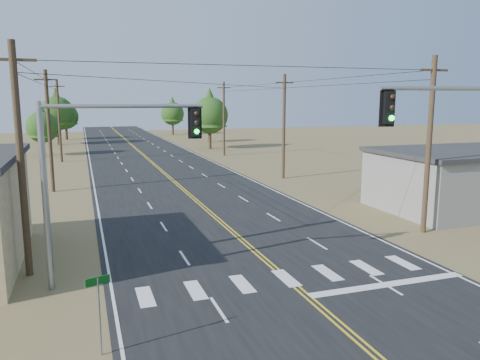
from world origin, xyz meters
name	(u,v)px	position (x,y,z in m)	size (l,w,h in m)	color
road	(182,188)	(0.00, 30.00, 0.01)	(15.00, 200.00, 0.02)	black
utility_pole_left_near	(21,159)	(-10.50, 12.00, 5.12)	(1.80, 0.30, 10.00)	#4C3826
utility_pole_left_mid	(49,130)	(-10.50, 32.00, 5.12)	(1.80, 0.30, 10.00)	#4C3826
utility_pole_left_far	(59,120)	(-10.50, 52.00, 5.12)	(1.80, 0.30, 10.00)	#4C3826
utility_pole_right_near	(429,144)	(10.50, 12.00, 5.12)	(1.80, 0.30, 10.00)	#4C3826
utility_pole_right_mid	(284,126)	(10.50, 32.00, 5.12)	(1.80, 0.30, 10.00)	#4C3826
utility_pole_right_far	(224,118)	(10.50, 52.00, 5.12)	(1.80, 0.30, 10.00)	#4C3826
signal_mast_left	(92,163)	(-7.67, 9.81, 5.12)	(6.37, 0.99, 7.56)	gray
street_sign	(99,303)	(-7.80, 4.20, 1.66)	(0.71, 0.26, 2.48)	gray
tree_left_near	(42,124)	(-13.02, 59.87, 4.36)	(4.28, 4.28, 7.13)	#3F2D1E
tree_left_mid	(57,110)	(-11.79, 76.33, 5.90)	(5.78, 5.78, 9.64)	#3F2D1E
tree_left_far	(65,114)	(-10.75, 87.04, 4.91)	(4.82, 4.82, 8.04)	#3F2D1E
tree_right_near	(210,111)	(11.07, 61.50, 5.80)	(5.69, 5.69, 9.48)	#3F2D1E
tree_right_mid	(209,121)	(14.00, 73.14, 3.85)	(3.78, 3.78, 6.29)	#3F2D1E
tree_right_far	(172,111)	(11.18, 93.36, 5.12)	(5.02, 5.02, 8.37)	#3F2D1E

